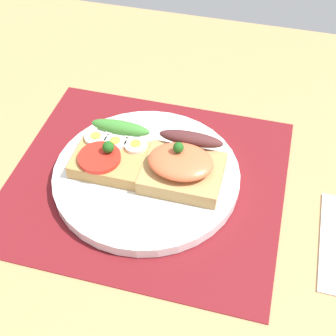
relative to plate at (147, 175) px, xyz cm
name	(u,v)px	position (x,y,z in cm)	size (l,w,h in cm)	color
ground_plane	(147,188)	(0.00, 0.00, -2.67)	(120.00, 90.00, 3.20)	tan
placemat	(147,180)	(0.00, 0.00, -0.92)	(36.92, 33.16, 0.30)	maroon
plate	(147,175)	(0.00, 0.00, 0.00)	(25.12, 25.12, 1.53)	white
sandwich_egg_tomato	(112,152)	(-5.08, 1.01, 2.28)	(9.56, 9.58, 4.13)	#B7894B
sandwich_salmon	(183,165)	(4.87, 0.53, 2.80)	(10.33, 9.80, 5.62)	tan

